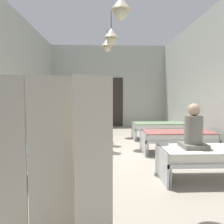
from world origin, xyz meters
name	(u,v)px	position (x,y,z in m)	size (l,w,h in m)	color
ground_plane	(113,155)	(0.00, 0.00, -0.05)	(6.13, 11.15, 0.10)	#9E9384
room_shell	(112,80)	(0.00, 1.20, 2.00)	(5.93, 10.75, 3.97)	#B2B7AD
bed_left_row_0	(20,157)	(-1.71, -1.90, 0.44)	(1.90, 0.84, 0.57)	#B7BCC1
bed_right_row_0	(213,155)	(1.71, -1.90, 0.44)	(1.90, 0.84, 0.57)	#B7BCC1
bed_left_row_1	(47,137)	(-1.71, 0.00, 0.44)	(1.90, 0.84, 0.57)	#B7BCC1
bed_right_row_1	(178,136)	(1.71, 0.00, 0.44)	(1.90, 0.84, 0.57)	#B7BCC1
bed_left_row_2	(61,127)	(-1.71, 1.90, 0.44)	(1.90, 0.84, 0.57)	#B7BCC1
bed_right_row_2	(160,127)	(1.71, 1.90, 0.44)	(1.90, 0.84, 0.57)	#B7BCC1
nurse_near_aisle	(106,128)	(-0.17, 1.04, 0.53)	(0.52, 0.52, 1.49)	white
nurse_mid_aisle	(104,132)	(-0.24, 0.24, 0.53)	(0.52, 0.52, 1.49)	white
patient_seated_primary	(194,132)	(1.36, -1.86, 0.87)	(0.44, 0.44, 0.80)	slate
patient_seated_secondary	(60,121)	(-1.36, -0.02, 0.87)	(0.44, 0.44, 0.80)	#515B70
privacy_screen	(50,165)	(-0.76, -3.67, 0.85)	(1.24, 0.25, 1.70)	#BCB29E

